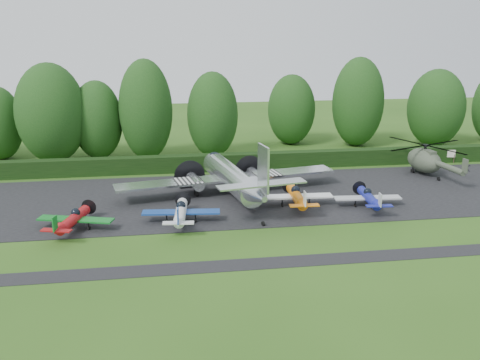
{
  "coord_description": "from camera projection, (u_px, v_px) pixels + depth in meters",
  "views": [
    {
      "loc": [
        -8.75,
        -41.83,
        17.11
      ],
      "look_at": [
        -1.36,
        7.84,
        2.5
      ],
      "focal_mm": 40.0,
      "sensor_mm": 36.0,
      "label": 1
    }
  ],
  "objects": [
    {
      "name": "taxiway_verge",
      "position": [
        285.0,
        262.0,
        40.05
      ],
      "size": [
        70.0,
        2.0,
        0.0
      ],
      "primitive_type": "cube",
      "color": "black",
      "rests_on": "ground"
    },
    {
      "name": "tree_7",
      "position": [
        97.0,
        120.0,
        69.73
      ],
      "size": [
        6.49,
        6.49,
        10.32
      ],
      "color": "black",
      "rests_on": "ground"
    },
    {
      "name": "light_plane_white",
      "position": [
        181.0,
        212.0,
        47.48
      ],
      "size": [
        6.95,
        7.31,
        2.67
      ],
      "rotation": [
        0.0,
        0.0,
        0.1
      ],
      "color": "silver",
      "rests_on": "ground"
    },
    {
      "name": "tree_3",
      "position": [
        291.0,
        110.0,
        78.45
      ],
      "size": [
        6.93,
        6.93,
        10.28
      ],
      "color": "black",
      "rests_on": "ground"
    },
    {
      "name": "light_plane_blue",
      "position": [
        369.0,
        198.0,
        51.68
      ],
      "size": [
        6.53,
        6.86,
        2.51
      ],
      "rotation": [
        0.0,
        0.0,
        0.08
      ],
      "color": "navy",
      "rests_on": "ground"
    },
    {
      "name": "tree_1",
      "position": [
        358.0,
        102.0,
        76.99
      ],
      "size": [
        7.39,
        7.39,
        12.82
      ],
      "color": "black",
      "rests_on": "ground"
    },
    {
      "name": "apron",
      "position": [
        250.0,
        197.0,
        55.24
      ],
      "size": [
        70.0,
        18.0,
        0.01
      ],
      "primitive_type": "cube",
      "color": "black",
      "rests_on": "ground"
    },
    {
      "name": "tree_0",
      "position": [
        213.0,
        115.0,
        70.68
      ],
      "size": [
        6.75,
        6.75,
        11.35
      ],
      "color": "black",
      "rests_on": "ground"
    },
    {
      "name": "sign_board",
      "position": [
        443.0,
        154.0,
        68.53
      ],
      "size": [
        3.05,
        0.11,
        1.72
      ],
      "rotation": [
        0.0,
        0.0,
        0.19
      ],
      "color": "#3F3326",
      "rests_on": "ground"
    },
    {
      "name": "helicopter",
      "position": [
        425.0,
        158.0,
        63.07
      ],
      "size": [
        11.25,
        13.17,
        3.62
      ],
      "rotation": [
        0.0,
        0.0,
        -0.13
      ],
      "color": "#3D4736",
      "rests_on": "ground"
    },
    {
      "name": "transport_plane",
      "position": [
        232.0,
        178.0,
        54.47
      ],
      "size": [
        23.53,
        18.04,
        7.54
      ],
      "rotation": [
        0.0,
        0.0,
        -0.18
      ],
      "color": "silver",
      "rests_on": "ground"
    },
    {
      "name": "tree_4",
      "position": [
        436.0,
        108.0,
        77.07
      ],
      "size": [
        8.13,
        8.13,
        11.16
      ],
      "color": "black",
      "rests_on": "ground"
    },
    {
      "name": "light_plane_orange",
      "position": [
        297.0,
        196.0,
        51.72
      ],
      "size": [
        7.24,
        7.61,
        2.78
      ],
      "rotation": [
        0.0,
        0.0,
        0.05
      ],
      "color": "orange",
      "rests_on": "ground"
    },
    {
      "name": "hedgerow",
      "position": [
        235.0,
        170.0,
        65.69
      ],
      "size": [
        90.0,
        1.6,
        2.0
      ],
      "primitive_type": "cube",
      "color": "black",
      "rests_on": "ground"
    },
    {
      "name": "tree_5",
      "position": [
        51.0,
        113.0,
        67.54
      ],
      "size": [
        8.77,
        8.77,
        12.71
      ],
      "color": "black",
      "rests_on": "ground"
    },
    {
      "name": "ground",
      "position": [
        269.0,
        233.0,
        45.75
      ],
      "size": [
        160.0,
        160.0,
        0.0
      ],
      "primitive_type": "plane",
      "color": "#2B5417",
      "rests_on": "ground"
    },
    {
      "name": "light_plane_red",
      "position": [
        73.0,
        219.0,
        45.85
      ],
      "size": [
        6.62,
        6.96,
        2.54
      ],
      "rotation": [
        0.0,
        0.0,
        0.28
      ],
      "color": "#A70F13",
      "rests_on": "ground"
    },
    {
      "name": "tree_9",
      "position": [
        146.0,
        110.0,
        69.05
      ],
      "size": [
        6.9,
        6.9,
        13.08
      ],
      "color": "black",
      "rests_on": "ground"
    }
  ]
}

